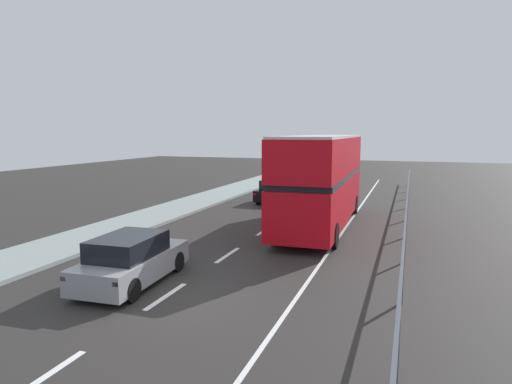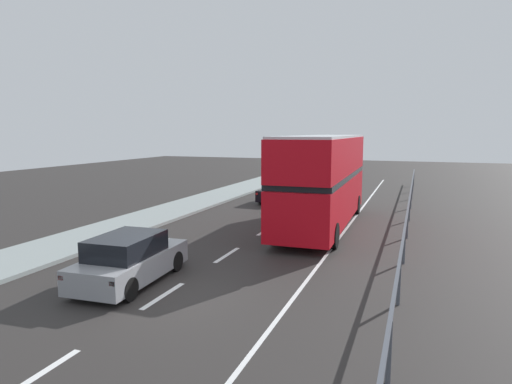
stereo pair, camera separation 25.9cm
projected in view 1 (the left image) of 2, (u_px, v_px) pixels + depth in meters
The scene contains 6 objects.
ground_plane at pixel (169, 296), 12.15m from camera, with size 74.61×120.00×0.10m, color #2B2827.
lane_paint_markings at pixel (311, 232), 19.64m from camera, with size 3.52×46.00×0.01m.
bridge_side_railing at pixel (406, 215), 18.44m from camera, with size 0.10×42.00×1.22m.
double_decker_bus_red at pixel (322, 178), 20.46m from camera, with size 2.74×10.68×4.25m.
hatchback_car_near at pixel (131, 260), 12.92m from camera, with size 1.95×4.14×1.46m.
sedan_car_ahead at pixel (278, 191), 28.26m from camera, with size 2.01×4.32×1.43m.
Camera 1 is at (6.12, -10.20, 4.43)m, focal length 30.97 mm.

